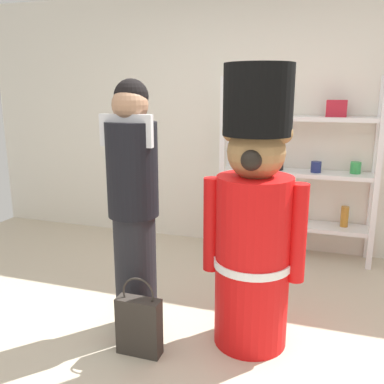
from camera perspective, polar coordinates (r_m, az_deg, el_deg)
ground_plane at (r=2.79m, az=0.50°, el=-22.08°), size 6.40×6.40×0.00m
back_wall at (r=4.42m, az=9.34°, el=9.24°), size 6.40×0.12×2.60m
merchandise_shelf at (r=4.21m, az=14.20°, el=3.08°), size 1.47×0.35×1.75m
teddy_bear_guard at (r=2.65m, az=8.37°, el=-3.92°), size 0.65×0.49×1.78m
person_shopper at (r=2.79m, az=-7.94°, el=-1.65°), size 0.35×0.33×1.70m
shopping_bag at (r=2.78m, az=-7.19°, el=-17.45°), size 0.28×0.10×0.52m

